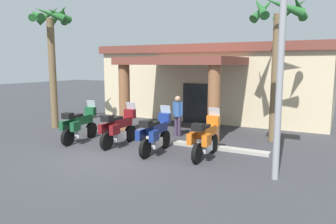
{
  "coord_description": "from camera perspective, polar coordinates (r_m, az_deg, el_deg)",
  "views": [
    {
      "loc": [
        6.85,
        -8.45,
        3.15
      ],
      "look_at": [
        0.52,
        3.17,
        1.2
      ],
      "focal_mm": 35.15,
      "sensor_mm": 36.0,
      "label": 1
    }
  ],
  "objects": [
    {
      "name": "ground_plane",
      "position": [
        11.33,
        -10.14,
        -7.9
      ],
      "size": [
        80.0,
        80.0,
        0.0
      ],
      "primitive_type": "plane",
      "color": "#38383D"
    },
    {
      "name": "motel_building",
      "position": [
        20.52,
        8.98,
        5.43
      ],
      "size": [
        13.15,
        11.18,
        4.18
      ],
      "rotation": [
        0.0,
        0.0,
        0.01
      ],
      "color": "beige",
      "rests_on": "ground_plane"
    },
    {
      "name": "motorcycle_green",
      "position": [
        13.79,
        -15.1,
        -2.15
      ],
      "size": [
        0.77,
        2.21,
        1.61
      ],
      "rotation": [
        0.0,
        0.0,
        1.69
      ],
      "color": "black",
      "rests_on": "ground_plane"
    },
    {
      "name": "motorcycle_maroon",
      "position": [
        12.83,
        -8.56,
        -2.73
      ],
      "size": [
        0.71,
        2.21,
        1.61
      ],
      "rotation": [
        0.0,
        0.0,
        1.59
      ],
      "color": "black",
      "rests_on": "ground_plane"
    },
    {
      "name": "motorcycle_blue",
      "position": [
        11.65,
        -2.23,
        -3.77
      ],
      "size": [
        0.73,
        2.21,
        1.61
      ],
      "rotation": [
        0.0,
        0.0,
        1.64
      ],
      "color": "black",
      "rests_on": "ground_plane"
    },
    {
      "name": "motorcycle_orange",
      "position": [
        11.13,
        6.52,
        -4.4
      ],
      "size": [
        0.71,
        2.21,
        1.61
      ],
      "rotation": [
        0.0,
        0.0,
        1.6
      ],
      "color": "black",
      "rests_on": "ground_plane"
    },
    {
      "name": "pedestrian",
      "position": [
        14.25,
        1.69,
        -0.17
      ],
      "size": [
        0.52,
        0.32,
        1.77
      ],
      "rotation": [
        0.0,
        0.0,
        1.34
      ],
      "color": "#3F334C",
      "rests_on": "ground_plane"
    },
    {
      "name": "palm_tree_near_portico",
      "position": [
        13.85,
        18.47,
        12.24
      ],
      "size": [
        2.23,
        2.3,
        5.92
      ],
      "color": "brown",
      "rests_on": "ground_plane"
    },
    {
      "name": "palm_tree_roadside",
      "position": [
        17.02,
        -19.61,
        12.36
      ],
      "size": [
        2.09,
        2.07,
        6.06
      ],
      "color": "brown",
      "rests_on": "ground_plane"
    },
    {
      "name": "curb_strip",
      "position": [
        13.51,
        -2.16,
        -4.84
      ],
      "size": [
        9.15,
        0.36,
        0.12
      ],
      "primitive_type": "cube",
      "color": "#ADA89E",
      "rests_on": "ground_plane"
    }
  ]
}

